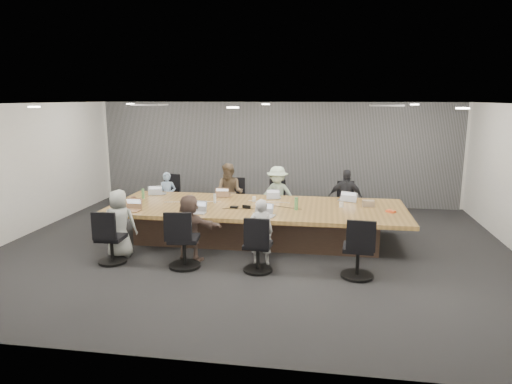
# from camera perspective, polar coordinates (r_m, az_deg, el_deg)

# --- Properties ---
(floor) EXTENTS (10.00, 8.00, 0.00)m
(floor) POSITION_cam_1_polar(r_m,az_deg,el_deg) (9.07, -0.39, -7.02)
(floor) COLOR #232425
(floor) RESTS_ON ground
(ceiling) EXTENTS (10.00, 8.00, 0.00)m
(ceiling) POSITION_cam_1_polar(r_m,az_deg,el_deg) (8.59, -0.42, 10.96)
(ceiling) COLOR white
(ceiling) RESTS_ON wall_back
(wall_back) EXTENTS (10.00, 0.00, 2.80)m
(wall_back) POSITION_cam_1_polar(r_m,az_deg,el_deg) (12.64, 2.53, 4.83)
(wall_back) COLOR silver
(wall_back) RESTS_ON ground
(wall_front) EXTENTS (10.00, 0.00, 2.80)m
(wall_front) POSITION_cam_1_polar(r_m,az_deg,el_deg) (4.92, -7.99, -6.28)
(wall_front) COLOR silver
(wall_front) RESTS_ON ground
(wall_left) EXTENTS (0.00, 8.00, 2.80)m
(wall_left) POSITION_cam_1_polar(r_m,az_deg,el_deg) (10.72, -27.83, 2.24)
(wall_left) COLOR silver
(wall_left) RESTS_ON ground
(curtain) EXTENTS (9.80, 0.04, 2.80)m
(curtain) POSITION_cam_1_polar(r_m,az_deg,el_deg) (12.56, 2.49, 4.78)
(curtain) COLOR slate
(curtain) RESTS_ON ground
(conference_table) EXTENTS (6.00, 2.20, 0.74)m
(conference_table) POSITION_cam_1_polar(r_m,az_deg,el_deg) (9.42, 0.09, -3.74)
(conference_table) COLOR #4A3428
(conference_table) RESTS_ON ground
(chair_0) EXTENTS (0.72, 0.72, 0.85)m
(chair_0) POSITION_cam_1_polar(r_m,az_deg,el_deg) (11.60, -10.38, -0.88)
(chair_0) COLOR black
(chair_0) RESTS_ON ground
(chair_1) EXTENTS (0.63, 0.63, 0.76)m
(chair_1) POSITION_cam_1_polar(r_m,az_deg,el_deg) (11.20, -2.92, -1.39)
(chair_1) COLOR black
(chair_1) RESTS_ON ground
(chair_2) EXTENTS (0.61, 0.61, 0.73)m
(chair_2) POSITION_cam_1_polar(r_m,az_deg,el_deg) (11.03, 2.87, -1.65)
(chair_2) COLOR black
(chair_2) RESTS_ON ground
(chair_3) EXTENTS (0.54, 0.54, 0.74)m
(chair_3) POSITION_cam_1_polar(r_m,az_deg,el_deg) (10.98, 10.98, -1.90)
(chair_3) COLOR black
(chair_3) RESTS_ON ground
(chair_4) EXTENTS (0.55, 0.55, 0.78)m
(chair_4) POSITION_cam_1_polar(r_m,az_deg,el_deg) (8.56, -17.62, -5.98)
(chair_4) COLOR black
(chair_4) RESTS_ON ground
(chair_5) EXTENTS (0.65, 0.65, 0.87)m
(chair_5) POSITION_cam_1_polar(r_m,az_deg,el_deg) (8.05, -8.98, -6.36)
(chair_5) COLOR black
(chair_5) RESTS_ON ground
(chair_6) EXTENTS (0.56, 0.56, 0.78)m
(chair_6) POSITION_cam_1_polar(r_m,az_deg,el_deg) (7.78, 0.23, -7.20)
(chair_6) COLOR black
(chair_6) RESTS_ON ground
(chair_7) EXTENTS (0.61, 0.61, 0.85)m
(chair_7) POSITION_cam_1_polar(r_m,az_deg,el_deg) (7.71, 12.63, -7.42)
(chair_7) COLOR black
(chair_7) RESTS_ON ground
(person_0) EXTENTS (0.44, 0.30, 1.16)m
(person_0) POSITION_cam_1_polar(r_m,az_deg,el_deg) (11.24, -10.99, -0.49)
(person_0) COLOR #85A0C0
(person_0) RESTS_ON ground
(laptop_0) EXTENTS (0.35, 0.28, 0.02)m
(laptop_0) POSITION_cam_1_polar(r_m,az_deg,el_deg) (10.70, -12.02, -0.21)
(laptop_0) COLOR #B2B2B7
(laptop_0) RESTS_ON conference_table
(person_1) EXTENTS (0.76, 0.63, 1.40)m
(person_1) POSITION_cam_1_polar(r_m,az_deg,el_deg) (10.80, -3.31, -0.13)
(person_1) COLOR brown
(person_1) RESTS_ON ground
(laptop_1) EXTENTS (0.32, 0.24, 0.02)m
(laptop_1) POSITION_cam_1_polar(r_m,az_deg,el_deg) (10.26, -3.96, -0.49)
(laptop_1) COLOR #8C6647
(laptop_1) RESTS_ON conference_table
(person_2) EXTENTS (0.93, 0.60, 1.36)m
(person_2) POSITION_cam_1_polar(r_m,az_deg,el_deg) (10.62, 2.69, -0.43)
(person_2) COLOR #B2CEB3
(person_2) RESTS_ON ground
(laptop_2) EXTENTS (0.31, 0.23, 0.02)m
(laptop_2) POSITION_cam_1_polar(r_m,az_deg,el_deg) (10.07, 2.35, -0.70)
(laptop_2) COLOR #B2B2B7
(laptop_2) RESTS_ON conference_table
(person_3) EXTENTS (0.80, 0.37, 1.33)m
(person_3) POSITION_cam_1_polar(r_m,az_deg,el_deg) (10.58, 11.10, -0.78)
(person_3) COLOR #28292E
(person_3) RESTS_ON ground
(laptop_3) EXTENTS (0.39, 0.31, 0.02)m
(laptop_3) POSITION_cam_1_polar(r_m,az_deg,el_deg) (10.02, 11.23, -0.98)
(laptop_3) COLOR #B2B2B7
(laptop_3) RESTS_ON conference_table
(person_4) EXTENTS (0.68, 0.51, 1.27)m
(person_4) POSITION_cam_1_polar(r_m,az_deg,el_deg) (8.80, -16.71, -3.79)
(person_4) COLOR #A0A59F
(person_4) RESTS_ON ground
(laptop_4) EXTENTS (0.35, 0.25, 0.02)m
(laptop_4) POSITION_cam_1_polar(r_m,az_deg,el_deg) (9.25, -15.30, -2.24)
(laptop_4) COLOR #8C6647
(laptop_4) RESTS_ON conference_table
(person_5) EXTENTS (1.18, 0.53, 1.23)m
(person_5) POSITION_cam_1_polar(r_m,az_deg,el_deg) (8.32, -8.29, -4.44)
(person_5) COLOR brown
(person_5) RESTS_ON ground
(laptop_5) EXTENTS (0.29, 0.21, 0.02)m
(laptop_5) POSITION_cam_1_polar(r_m,az_deg,el_deg) (8.79, -7.26, -2.63)
(laptop_5) COLOR #B2B2B7
(laptop_5) RESTS_ON conference_table
(person_6) EXTENTS (0.47, 0.34, 1.19)m
(person_6) POSITION_cam_1_polar(r_m,az_deg,el_deg) (8.04, 0.61, -5.01)
(person_6) COLOR #BBBBBB
(person_6) RESTS_ON ground
(laptop_6) EXTENTS (0.40, 0.32, 0.02)m
(laptop_6) POSITION_cam_1_polar(r_m,az_deg,el_deg) (8.53, 1.15, -2.98)
(laptop_6) COLOR #B2B2B7
(laptop_6) RESTS_ON conference_table
(bottle_green_left) EXTENTS (0.07, 0.07, 0.22)m
(bottle_green_left) POSITION_cam_1_polar(r_m,az_deg,el_deg) (10.27, -13.94, -0.21)
(bottle_green_left) COLOR #599A58
(bottle_green_left) RESTS_ON conference_table
(bottle_green_right) EXTENTS (0.08, 0.08, 0.26)m
(bottle_green_right) POSITION_cam_1_polar(r_m,az_deg,el_deg) (9.01, 5.05, -1.46)
(bottle_green_right) COLOR #599A58
(bottle_green_right) RESTS_ON conference_table
(bottle_clear) EXTENTS (0.06, 0.06, 0.19)m
(bottle_clear) POSITION_cam_1_polar(r_m,az_deg,el_deg) (9.61, -5.18, -0.80)
(bottle_clear) COLOR silver
(bottle_clear) RESTS_ON conference_table
(cup_white_far) EXTENTS (0.09, 0.09, 0.10)m
(cup_white_far) POSITION_cam_1_polar(r_m,az_deg,el_deg) (9.71, -0.23, -0.90)
(cup_white_far) COLOR white
(cup_white_far) RESTS_ON conference_table
(cup_white_near) EXTENTS (0.10, 0.10, 0.11)m
(cup_white_near) POSITION_cam_1_polar(r_m,az_deg,el_deg) (9.38, 10.61, -1.55)
(cup_white_near) COLOR white
(cup_white_near) RESTS_ON conference_table
(mug_brown) EXTENTS (0.11, 0.11, 0.11)m
(mug_brown) POSITION_cam_1_polar(r_m,az_deg,el_deg) (10.03, -15.07, -0.87)
(mug_brown) COLOR brown
(mug_brown) RESTS_ON conference_table
(mic_left) EXTENTS (0.16, 0.12, 0.03)m
(mic_left) POSITION_cam_1_polar(r_m,az_deg,el_deg) (9.18, -2.75, -1.89)
(mic_left) COLOR black
(mic_left) RESTS_ON conference_table
(mic_right) EXTENTS (0.16, 0.11, 0.03)m
(mic_right) POSITION_cam_1_polar(r_m,az_deg,el_deg) (9.44, 1.28, -1.51)
(mic_right) COLOR black
(mic_right) RESTS_ON conference_table
(stapler) EXTENTS (0.18, 0.10, 0.07)m
(stapler) POSITION_cam_1_polar(r_m,az_deg,el_deg) (9.12, -1.18, -1.85)
(stapler) COLOR black
(stapler) RESTS_ON conference_table
(canvas_bag) EXTENTS (0.25, 0.16, 0.13)m
(canvas_bag) POSITION_cam_1_polar(r_m,az_deg,el_deg) (9.55, 13.86, -1.39)
(canvas_bag) COLOR gray
(canvas_bag) RESTS_ON conference_table
(snack_packet) EXTENTS (0.20, 0.19, 0.04)m
(snack_packet) POSITION_cam_1_polar(r_m,az_deg,el_deg) (9.19, 16.49, -2.33)
(snack_packet) COLOR #F15221
(snack_packet) RESTS_ON conference_table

